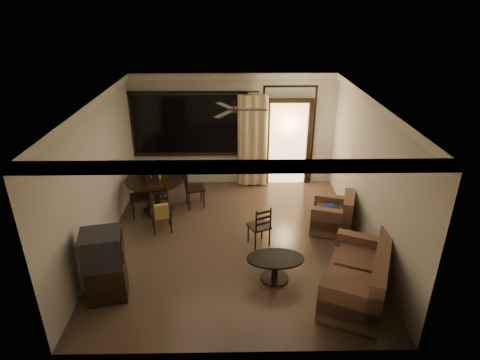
{
  "coord_description": "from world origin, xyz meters",
  "views": [
    {
      "loc": [
        -0.01,
        -6.73,
        4.43
      ],
      "look_at": [
        0.11,
        0.2,
        1.23
      ],
      "focal_mm": 30.0,
      "sensor_mm": 36.0,
      "label": 1
    }
  ],
  "objects_px": {
    "sofa": "(360,279)",
    "side_chair": "(259,233)",
    "dining_table": "(156,185)",
    "tv_cabinet": "(104,265)",
    "dining_chair_west": "(141,204)",
    "dining_chair_east": "(195,195)",
    "dining_chair_south": "(161,217)",
    "dining_chair_north": "(155,185)",
    "armchair": "(334,216)",
    "coffee_table": "(275,265)"
  },
  "relations": [
    {
      "from": "armchair",
      "to": "side_chair",
      "type": "height_order",
      "value": "side_chair"
    },
    {
      "from": "armchair",
      "to": "coffee_table",
      "type": "height_order",
      "value": "armchair"
    },
    {
      "from": "tv_cabinet",
      "to": "side_chair",
      "type": "relative_size",
      "value": 1.38
    },
    {
      "from": "dining_chair_east",
      "to": "tv_cabinet",
      "type": "xyz_separation_m",
      "value": [
        -1.14,
        -3.02,
        0.31
      ]
    },
    {
      "from": "dining_chair_west",
      "to": "tv_cabinet",
      "type": "distance_m",
      "value": 2.61
    },
    {
      "from": "dining_chair_west",
      "to": "coffee_table",
      "type": "relative_size",
      "value": 0.97
    },
    {
      "from": "armchair",
      "to": "dining_chair_south",
      "type": "bearing_deg",
      "value": -164.1
    },
    {
      "from": "dining_table",
      "to": "dining_chair_south",
      "type": "height_order",
      "value": "dining_table"
    },
    {
      "from": "tv_cabinet",
      "to": "sofa",
      "type": "xyz_separation_m",
      "value": [
        4.02,
        -0.11,
        -0.23
      ]
    },
    {
      "from": "sofa",
      "to": "side_chair",
      "type": "xyz_separation_m",
      "value": [
        -1.5,
        1.54,
        -0.1
      ]
    },
    {
      "from": "dining_table",
      "to": "dining_chair_west",
      "type": "relative_size",
      "value": 1.36
    },
    {
      "from": "dining_chair_west",
      "to": "sofa",
      "type": "bearing_deg",
      "value": 41.11
    },
    {
      "from": "dining_chair_east",
      "to": "side_chair",
      "type": "xyz_separation_m",
      "value": [
        1.38,
        -1.6,
        -0.03
      ]
    },
    {
      "from": "dining_chair_south",
      "to": "armchair",
      "type": "height_order",
      "value": "dining_chair_south"
    },
    {
      "from": "dining_table",
      "to": "side_chair",
      "type": "distance_m",
      "value": 2.62
    },
    {
      "from": "side_chair",
      "to": "coffee_table",
      "type": "bearing_deg",
      "value": 76.43
    },
    {
      "from": "coffee_table",
      "to": "side_chair",
      "type": "bearing_deg",
      "value": 101.07
    },
    {
      "from": "dining_chair_west",
      "to": "side_chair",
      "type": "xyz_separation_m",
      "value": [
        2.51,
        -1.17,
        -0.03
      ]
    },
    {
      "from": "dining_chair_south",
      "to": "coffee_table",
      "type": "bearing_deg",
      "value": -51.34
    },
    {
      "from": "dining_table",
      "to": "armchair",
      "type": "xyz_separation_m",
      "value": [
        3.76,
        -0.88,
        -0.31
      ]
    },
    {
      "from": "coffee_table",
      "to": "armchair",
      "type": "bearing_deg",
      "value": 48.87
    },
    {
      "from": "dining_chair_north",
      "to": "side_chair",
      "type": "bearing_deg",
      "value": 123.32
    },
    {
      "from": "dining_chair_south",
      "to": "dining_chair_north",
      "type": "height_order",
      "value": "same"
    },
    {
      "from": "dining_chair_west",
      "to": "tv_cabinet",
      "type": "xyz_separation_m",
      "value": [
        -0.01,
        -2.6,
        0.31
      ]
    },
    {
      "from": "dining_chair_west",
      "to": "armchair",
      "type": "distance_m",
      "value": 4.13
    },
    {
      "from": "dining_table",
      "to": "side_chair",
      "type": "xyz_separation_m",
      "value": [
        2.19,
        -1.38,
        -0.38
      ]
    },
    {
      "from": "dining_chair_west",
      "to": "coffee_table",
      "type": "distance_m",
      "value": 3.51
    },
    {
      "from": "dining_table",
      "to": "sofa",
      "type": "relative_size",
      "value": 0.69
    },
    {
      "from": "dining_chair_north",
      "to": "tv_cabinet",
      "type": "relative_size",
      "value": 0.81
    },
    {
      "from": "dining_chair_east",
      "to": "dining_chair_west",
      "type": "bearing_deg",
      "value": 95.98
    },
    {
      "from": "dining_table",
      "to": "dining_chair_north",
      "type": "height_order",
      "value": "dining_table"
    },
    {
      "from": "dining_chair_west",
      "to": "dining_chair_east",
      "type": "xyz_separation_m",
      "value": [
        1.13,
        0.43,
        0.0
      ]
    },
    {
      "from": "sofa",
      "to": "dining_table",
      "type": "bearing_deg",
      "value": 165.12
    },
    {
      "from": "dining_chair_west",
      "to": "dining_chair_east",
      "type": "relative_size",
      "value": 1.0
    },
    {
      "from": "dining_chair_east",
      "to": "sofa",
      "type": "relative_size",
      "value": 0.5
    },
    {
      "from": "dining_chair_east",
      "to": "tv_cabinet",
      "type": "height_order",
      "value": "tv_cabinet"
    },
    {
      "from": "tv_cabinet",
      "to": "sofa",
      "type": "relative_size",
      "value": 0.62
    },
    {
      "from": "dining_chair_west",
      "to": "sofa",
      "type": "xyz_separation_m",
      "value": [
        4.01,
        -2.71,
        0.07
      ]
    },
    {
      "from": "dining_chair_south",
      "to": "coffee_table",
      "type": "distance_m",
      "value": 2.71
    },
    {
      "from": "dining_chair_west",
      "to": "side_chair",
      "type": "distance_m",
      "value": 2.77
    },
    {
      "from": "dining_chair_south",
      "to": "dining_chair_north",
      "type": "bearing_deg",
      "value": 90.0
    },
    {
      "from": "dining_table",
      "to": "tv_cabinet",
      "type": "xyz_separation_m",
      "value": [
        -0.33,
        -2.81,
        -0.05
      ]
    },
    {
      "from": "coffee_table",
      "to": "side_chair",
      "type": "xyz_separation_m",
      "value": [
        -0.21,
        1.06,
        -0.03
      ]
    },
    {
      "from": "dining_chair_north",
      "to": "armchair",
      "type": "distance_m",
      "value": 4.29
    },
    {
      "from": "coffee_table",
      "to": "side_chair",
      "type": "height_order",
      "value": "side_chair"
    },
    {
      "from": "dining_table",
      "to": "dining_chair_north",
      "type": "bearing_deg",
      "value": 104.96
    },
    {
      "from": "dining_chair_north",
      "to": "coffee_table",
      "type": "height_order",
      "value": "dining_chair_north"
    },
    {
      "from": "dining_table",
      "to": "dining_chair_west",
      "type": "height_order",
      "value": "dining_table"
    },
    {
      "from": "coffee_table",
      "to": "dining_chair_east",
      "type": "bearing_deg",
      "value": 120.93
    },
    {
      "from": "armchair",
      "to": "coffee_table",
      "type": "bearing_deg",
      "value": -114.34
    }
  ]
}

